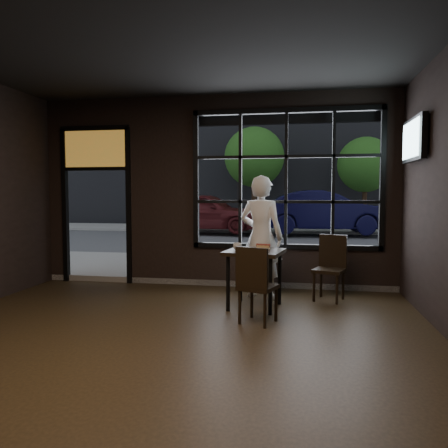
% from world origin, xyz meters
% --- Properties ---
extents(floor, '(6.00, 7.00, 0.02)m').
position_xyz_m(floor, '(0.00, 0.00, -0.01)').
color(floor, black).
rests_on(floor, ground).
extents(ceiling, '(6.00, 7.00, 0.02)m').
position_xyz_m(ceiling, '(0.00, 0.00, 3.21)').
color(ceiling, black).
rests_on(ceiling, ground).
extents(window_frame, '(3.06, 0.12, 2.28)m').
position_xyz_m(window_frame, '(1.20, 3.50, 1.80)').
color(window_frame, black).
rests_on(window_frame, ground).
extents(stained_transom, '(1.20, 0.06, 0.70)m').
position_xyz_m(stained_transom, '(-2.10, 3.50, 2.35)').
color(stained_transom, orange).
rests_on(stained_transom, ground).
extents(street_asphalt, '(60.00, 41.00, 0.04)m').
position_xyz_m(street_asphalt, '(0.00, 24.00, -0.02)').
color(street_asphalt, '#545456').
rests_on(street_asphalt, ground).
extents(building_across, '(28.00, 12.00, 15.00)m').
position_xyz_m(building_across, '(0.00, 23.00, 7.50)').
color(building_across, '#5B5956').
rests_on(building_across, ground).
extents(cafe_table, '(0.85, 0.85, 0.80)m').
position_xyz_m(cafe_table, '(0.82, 2.21, 0.40)').
color(cafe_table, black).
rests_on(cafe_table, floor).
extents(chair_near, '(0.52, 0.52, 0.94)m').
position_xyz_m(chair_near, '(0.94, 1.51, 0.47)').
color(chair_near, black).
rests_on(chair_near, floor).
extents(chair_window, '(0.53, 0.53, 0.96)m').
position_xyz_m(chair_window, '(1.86, 2.79, 0.48)').
color(chair_window, black).
rests_on(chair_window, floor).
extents(man, '(0.76, 0.61, 1.84)m').
position_xyz_m(man, '(0.86, 2.83, 0.92)').
color(man, white).
rests_on(man, floor).
extents(hotdog, '(0.21, 0.12, 0.06)m').
position_xyz_m(hotdog, '(0.93, 2.38, 0.83)').
color(hotdog, tan).
rests_on(hotdog, cafe_table).
extents(cup, '(0.14, 0.14, 0.10)m').
position_xyz_m(cup, '(0.59, 2.19, 0.84)').
color(cup, silver).
rests_on(cup, cafe_table).
extents(tv, '(0.11, 0.99, 0.58)m').
position_xyz_m(tv, '(2.93, 2.57, 2.29)').
color(tv, black).
rests_on(tv, wall_right).
extents(navy_car, '(4.95, 2.11, 1.59)m').
position_xyz_m(navy_car, '(2.31, 12.76, 0.89)').
color(navy_car, black).
rests_on(navy_car, street_asphalt).
extents(maroon_car, '(4.59, 2.20, 1.51)m').
position_xyz_m(maroon_car, '(-2.17, 12.83, 0.86)').
color(maroon_car, '#59181B').
rests_on(maroon_car, street_asphalt).
extents(tree_left, '(2.61, 2.61, 4.46)m').
position_xyz_m(tree_left, '(-0.53, 15.44, 3.14)').
color(tree_left, '#332114').
rests_on(tree_left, street_asphalt).
extents(tree_right, '(2.29, 2.29, 3.91)m').
position_xyz_m(tree_right, '(4.11, 15.28, 2.75)').
color(tree_right, '#332114').
rests_on(tree_right, street_asphalt).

